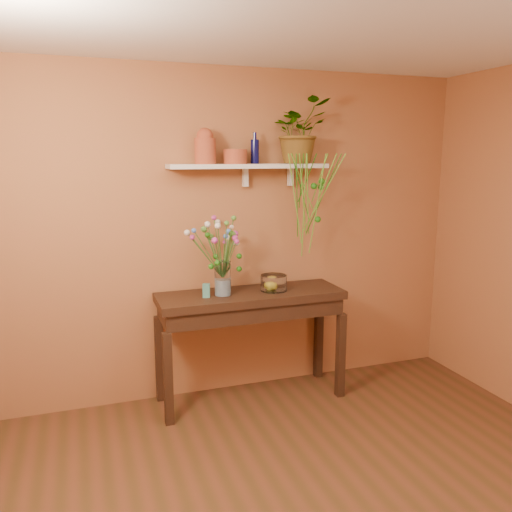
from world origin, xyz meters
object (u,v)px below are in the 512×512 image
sideboard (251,308)px  bouquet (221,241)px  spider_plant (299,131)px  blue_bottle (255,151)px  terracotta_jug (205,147)px  glass_bowl (274,283)px  glass_vase (223,281)px

sideboard → bouquet: bouquet is taller
spider_plant → blue_bottle: bearing=177.1°
terracotta_jug → bouquet: bearing=-56.7°
sideboard → terracotta_jug: terracotta_jug is taller
spider_plant → glass_bowl: (-0.27, -0.15, -1.22)m
blue_bottle → glass_vase: bearing=-152.8°
sideboard → glass_vase: size_ratio=5.58×
blue_bottle → glass_bowl: bearing=-58.9°
glass_vase → terracotta_jug: bearing=124.0°
blue_bottle → spider_plant: (0.37, -0.02, 0.16)m
blue_bottle → spider_plant: 0.41m
spider_plant → bouquet: bearing=-169.0°
terracotta_jug → glass_vase: bearing=-56.0°
sideboard → glass_bowl: (0.19, -0.01, 0.19)m
blue_bottle → bouquet: (-0.34, -0.16, -0.69)m
blue_bottle → spider_plant: size_ratio=0.47×
spider_plant → bouquet: (-0.71, -0.14, -0.85)m
sideboard → spider_plant: bearing=16.9°
sideboard → blue_bottle: 1.27m
spider_plant → glass_bowl: bearing=-150.4°
blue_bottle → glass_vase: (-0.33, -0.17, -1.01)m
terracotta_jug → glass_bowl: bearing=-15.0°
sideboard → bouquet: (-0.24, 0.00, 0.57)m
terracotta_jug → blue_bottle: bearing=4.6°
sideboard → terracotta_jug: 1.33m
sideboard → spider_plant: size_ratio=2.88×
sideboard → glass_bowl: bearing=-3.6°
glass_vase → glass_bowl: 0.43m
blue_bottle → bouquet: 0.78m
spider_plant → glass_bowl: size_ratio=2.44×
glass_bowl → blue_bottle: bearing=121.1°
terracotta_jug → spider_plant: (0.79, 0.01, 0.13)m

